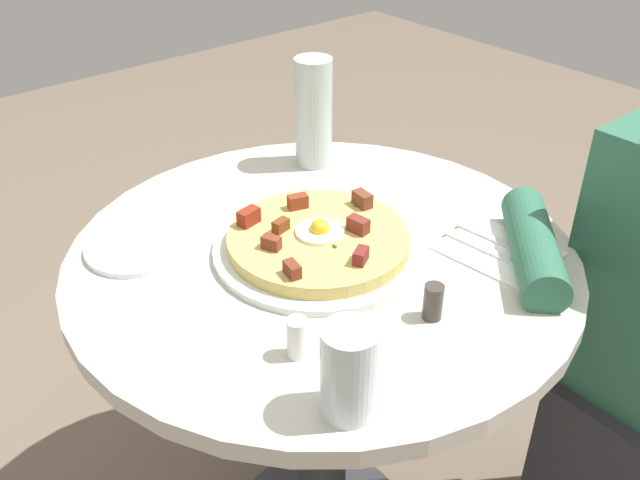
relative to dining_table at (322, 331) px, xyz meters
The scene contains 11 objects.
dining_table is the anchor object (origin of this frame).
pizza_plate 0.18m from the dining_table, 78.47° to the left, with size 0.34×0.34×0.01m, color silver.
breakfast_pizza 0.20m from the dining_table, 74.55° to the left, with size 0.29×0.29×0.05m.
bread_plate 0.35m from the dining_table, 50.21° to the left, with size 0.17×0.17×0.01m, color white.
napkin 0.33m from the dining_table, 130.92° to the right, with size 0.17×0.14×0.00m, color white.
fork 0.35m from the dining_table, 128.37° to the right, with size 0.18×0.01×0.01m, color silver.
knife 0.32m from the dining_table, 133.69° to the right, with size 0.18×0.01×0.01m, color silver.
water_glass 0.42m from the dining_table, 145.22° to the left, with size 0.07×0.07×0.12m, color silver.
water_bottle 0.42m from the dining_table, 36.76° to the right, with size 0.07×0.07×0.21m, color silver.
salt_shaker 0.32m from the dining_table, 132.71° to the left, with size 0.03×0.03×0.06m, color white.
pepper_shaker 0.30m from the dining_table, behind, with size 0.03×0.03×0.05m, color #3F3833.
Camera 1 is at (-0.72, 0.60, 1.35)m, focal length 39.12 mm.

